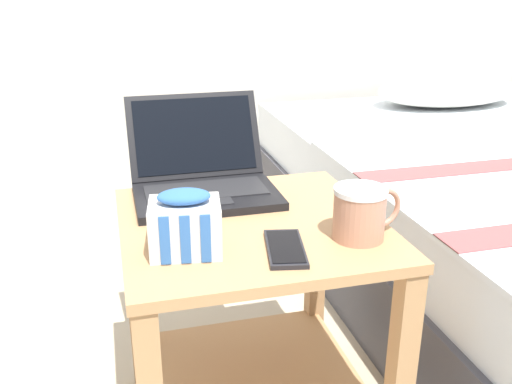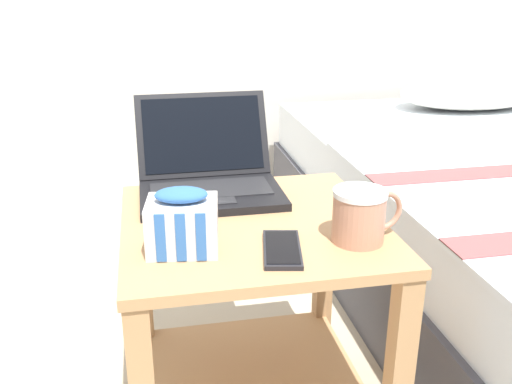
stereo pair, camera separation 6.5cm
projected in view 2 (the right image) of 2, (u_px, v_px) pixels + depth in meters
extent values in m
ellipsoid|color=silver|center=(473.00, 93.00, 2.53)|extent=(0.67, 0.36, 0.14)
cube|color=tan|center=(252.00, 226.00, 1.19)|extent=(0.54, 0.53, 0.02)
cube|color=tan|center=(253.00, 382.00, 1.33)|extent=(0.50, 0.49, 0.02)
cube|color=tan|center=(143.00, 293.00, 1.46)|extent=(0.04, 0.04, 0.53)
cube|color=tan|center=(323.00, 275.00, 1.55)|extent=(0.04, 0.04, 0.53)
cube|color=black|center=(212.00, 195.00, 1.30)|extent=(0.32, 0.22, 0.02)
cube|color=#232326|center=(211.00, 189.00, 1.31)|extent=(0.27, 0.12, 0.00)
cube|color=#232326|center=(215.00, 201.00, 1.24)|extent=(0.09, 0.05, 0.00)
cube|color=black|center=(203.00, 134.00, 1.41)|extent=(0.32, 0.10, 0.19)
cube|color=black|center=(203.00, 134.00, 1.40)|extent=(0.29, 0.09, 0.17)
cube|color=silver|center=(190.00, 140.00, 1.41)|extent=(0.04, 0.02, 0.04)
cube|color=silver|center=(173.00, 111.00, 1.41)|extent=(0.04, 0.02, 0.03)
cylinder|color=tan|center=(359.00, 216.00, 1.08)|extent=(0.10, 0.10, 0.10)
cylinder|color=silver|center=(360.00, 193.00, 1.07)|extent=(0.10, 0.10, 0.01)
cylinder|color=black|center=(360.00, 197.00, 1.07)|extent=(0.09, 0.09, 0.01)
torus|color=tan|center=(384.00, 211.00, 1.10)|extent=(0.08, 0.02, 0.08)
cube|color=silver|center=(183.00, 226.00, 1.05)|extent=(0.14, 0.12, 0.10)
cube|color=#3366B2|center=(160.00, 238.00, 1.00)|extent=(0.02, 0.00, 0.09)
cube|color=#3366B2|center=(181.00, 238.00, 1.00)|extent=(0.02, 0.00, 0.09)
cube|color=#3366B2|center=(201.00, 237.00, 1.00)|extent=(0.02, 0.00, 0.09)
ellipsoid|color=#3366B2|center=(181.00, 195.00, 1.03)|extent=(0.10, 0.07, 0.03)
cube|color=black|center=(282.00, 249.00, 1.06)|extent=(0.10, 0.16, 0.01)
cube|color=black|center=(282.00, 247.00, 1.05)|extent=(0.09, 0.15, 0.00)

